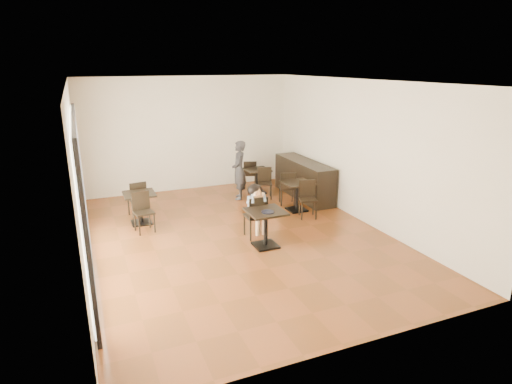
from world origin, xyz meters
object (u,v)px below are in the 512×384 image
adult_patron (239,170)px  chair_mid_a (287,188)px  chair_back_a (250,174)px  chair_back_b (265,183)px  chair_mid_b (308,200)px  cafe_table_mid (297,196)px  chair_left_a (137,198)px  child_table (266,229)px  cafe_table_back (257,181)px  child_chair (255,216)px  child (255,211)px  cafe_table_left (140,208)px  chair_left_b (144,213)px

adult_patron → chair_mid_a: 1.39m
chair_back_a → chair_back_b: bearing=109.7°
chair_mid_b → cafe_table_mid: bearing=108.2°
chair_back_a → chair_left_a: bearing=39.3°
cafe_table_mid → chair_back_b: 1.27m
child_table → cafe_table_back: size_ratio=1.10×
cafe_table_back → chair_back_a: (0.00, 0.55, 0.07)m
chair_mid_b → child_table: bearing=-126.0°
child_table → chair_back_b: bearing=66.5°
chair_mid_a → chair_left_a: size_ratio=1.01×
child_chair → child: bearing=-0.0°
child_table → chair_back_b: chair_back_b is taller
child_table → child: (0.00, 0.55, 0.19)m
cafe_table_mid → cafe_table_back: (-0.33, 1.78, -0.02)m
child → chair_left_a: (-2.11, 2.27, -0.14)m
cafe_table_left → chair_back_b: size_ratio=0.87×
cafe_table_left → chair_back_a: bearing=27.4°
cafe_table_mid → chair_left_b: 3.72m
chair_mid_a → chair_mid_b: same height
cafe_table_left → adult_patron: bearing=18.3°
cafe_table_mid → child_chair: bearing=-144.3°
cafe_table_left → chair_left_b: bearing=-90.0°
cafe_table_mid → chair_mid_b: bearing=-90.0°
cafe_table_left → child: bearing=-39.2°
child_table → chair_left_b: 2.73m
child → adult_patron: (0.63, 2.63, 0.22)m
chair_left_b → cafe_table_back: bearing=18.3°
chair_left_b → chair_back_a: chair_left_b is taller
cafe_table_back → chair_left_b: (-3.39, -1.76, 0.09)m
cafe_table_left → chair_mid_b: (3.72, -1.12, 0.08)m
cafe_table_back → chair_back_a: size_ratio=0.83×
child → chair_left_a: child is taller
child_table → adult_patron: (0.63, 3.18, 0.41)m
chair_mid_b → chair_left_b: size_ratio=1.01×
child_table → adult_patron: adult_patron is taller
cafe_table_back → chair_left_b: bearing=-152.6°
chair_left_a → chair_mid_b: bearing=146.7°
cafe_table_left → chair_mid_a: chair_mid_a is taller
cafe_table_mid → chair_left_a: size_ratio=0.84×
child_table → chair_left_a: chair_left_a is taller
cafe_table_mid → child_table: bearing=-133.3°
child_chair → chair_back_b: (1.28, 2.38, -0.04)m
chair_mid_a → chair_mid_b: (0.00, -1.10, 0.00)m
adult_patron → chair_left_b: bearing=-42.3°
child → cafe_table_back: (1.28, 2.93, -0.23)m
cafe_table_mid → chair_left_b: size_ratio=0.84×
adult_patron → chair_left_a: size_ratio=1.81×
child → child_table: bearing=-90.0°
chair_left_b → chair_back_a: bearing=25.1°
adult_patron → chair_mid_b: (0.98, -2.03, -0.35)m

